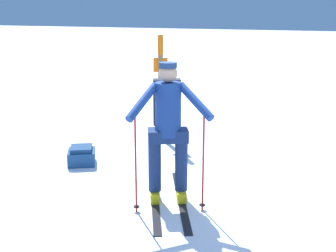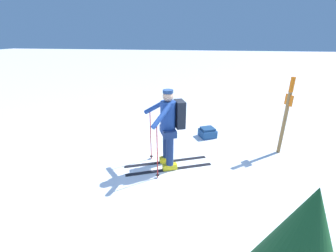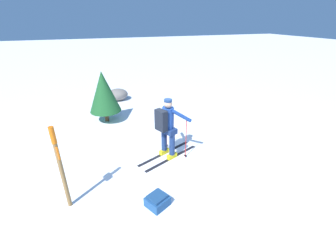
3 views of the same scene
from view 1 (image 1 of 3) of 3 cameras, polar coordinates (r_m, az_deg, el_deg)
name	(u,v)px [view 1 (image 1 of 3)]	position (r m, az deg, el deg)	size (l,w,h in m)	color
ground_plane	(205,197)	(5.83, 4.56, -8.59)	(80.00, 80.00, 0.00)	white
skier	(168,124)	(5.44, -0.02, 0.25)	(1.85, 1.15, 1.66)	black
dropped_backpack	(82,156)	(7.04, -10.50, -3.58)	(0.54, 0.53, 0.27)	navy
trail_marker	(161,79)	(8.06, -0.91, 5.81)	(0.10, 0.23, 1.80)	olive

